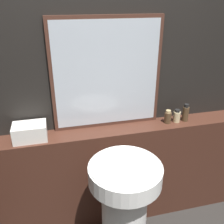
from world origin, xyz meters
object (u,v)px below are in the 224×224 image
mirror (107,75)px  shampoo_bottle (168,117)px  pedestal_sink (124,210)px  towel_stack (30,132)px  lotion_bottle (186,113)px  conditioner_bottle (177,116)px

mirror → shampoo_bottle: (0.47, -0.08, -0.35)m
pedestal_sink → towel_stack: size_ratio=3.89×
mirror → towel_stack: 0.67m
pedestal_sink → lotion_bottle: bearing=34.8°
mirror → shampoo_bottle: bearing=-10.0°
pedestal_sink → lotion_bottle: 0.88m
mirror → conditioner_bottle: (0.54, -0.08, -0.35)m
pedestal_sink → shampoo_bottle: 0.77m
conditioner_bottle → mirror: bearing=171.4°
pedestal_sink → towel_stack: (-0.56, 0.44, 0.43)m
pedestal_sink → mirror: (0.01, 0.52, 0.78)m
towel_stack → shampoo_bottle: towel_stack is taller
shampoo_bottle → lotion_bottle: 0.15m
shampoo_bottle → lotion_bottle: size_ratio=0.75×
shampoo_bottle → lotion_bottle: bearing=0.0°
mirror → towel_stack: bearing=-171.8°
conditioner_bottle → towel_stack: bearing=180.0°
towel_stack → conditioner_bottle: 1.11m
towel_stack → shampoo_bottle: (1.04, 0.00, -0.01)m
towel_stack → conditioner_bottle: (1.11, -0.00, -0.01)m
mirror → conditioner_bottle: 0.65m
conditioner_bottle → shampoo_bottle: bearing=180.0°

